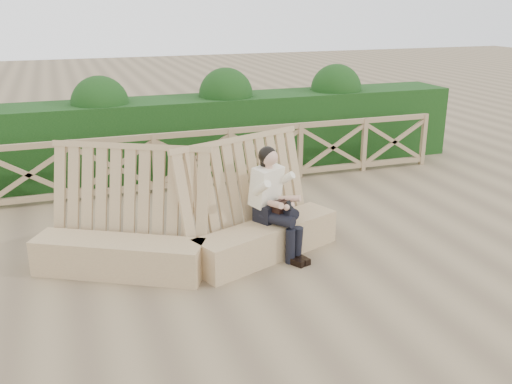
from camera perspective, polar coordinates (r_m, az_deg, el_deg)
name	(u,v)px	position (r m, az deg, el deg)	size (l,w,h in m)	color
ground	(256,266)	(7.66, -0.01, -7.41)	(60.00, 60.00, 0.00)	brown
bench	(194,234)	(7.65, -6.21, -4.24)	(4.18, 1.73, 1.60)	#9E815A
woman	(274,198)	(7.75, 1.78, -0.65)	(0.68, 0.97, 1.52)	black
guardrail	(193,160)	(10.63, -6.28, 3.21)	(10.10, 0.09, 1.10)	#957E57
hedge	(179,136)	(11.72, -7.68, 5.60)	(12.00, 1.20, 1.50)	black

